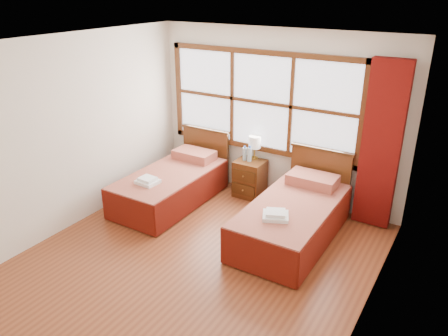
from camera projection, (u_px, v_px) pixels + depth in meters
The scene contains 15 objects.
floor at pixel (193, 263), 5.35m from camera, with size 4.50×4.50×0.00m, color brown.
ceiling at pixel (186, 45), 4.34m from camera, with size 4.50×4.50×0.00m, color white.
wall_back at pixel (276, 116), 6.61m from camera, with size 4.00×4.00×0.00m, color silver.
wall_left at pixel (68, 135), 5.80m from camera, with size 4.50×4.50×0.00m, color silver.
wall_right at pixel (373, 210), 3.89m from camera, with size 4.50×4.50×0.00m, color silver.
window at pixel (261, 102), 6.62m from camera, with size 3.16×0.06×1.56m.
curtain at pixel (381, 146), 5.79m from camera, with size 0.50×0.16×2.30m, color #690E0A.
bed_left at pixel (172, 184), 6.77m from camera, with size 0.97×1.99×0.94m.
bed_right at pixel (294, 217), 5.80m from camera, with size 1.01×2.03×0.98m.
nightstand at pixel (250, 178), 6.95m from camera, with size 0.45×0.44×0.59m.
towels_left at pixel (148, 181), 6.28m from camera, with size 0.31×0.28×0.09m.
towels_right at pixel (276, 215), 5.31m from camera, with size 0.39×0.38×0.09m.
lamp at pixel (255, 143), 6.83m from camera, with size 0.19×0.19×0.37m.
bottle_near at pixel (245, 154), 6.83m from camera, with size 0.06×0.06×0.24m.
bottle_far at pixel (250, 154), 6.79m from camera, with size 0.07×0.07×0.25m.
Camera 1 is at (2.65, -3.62, 3.16)m, focal length 35.00 mm.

